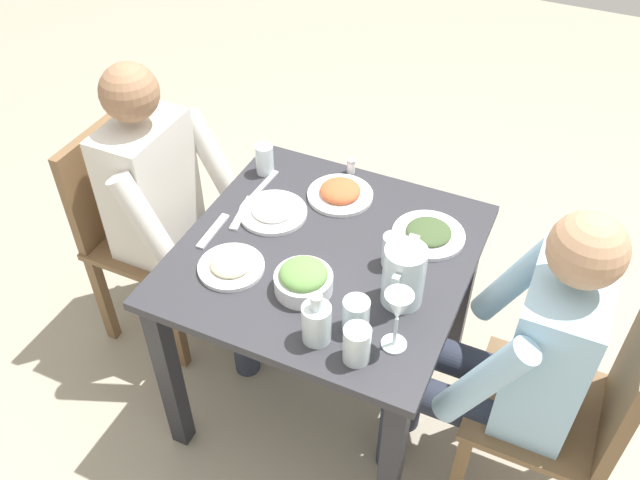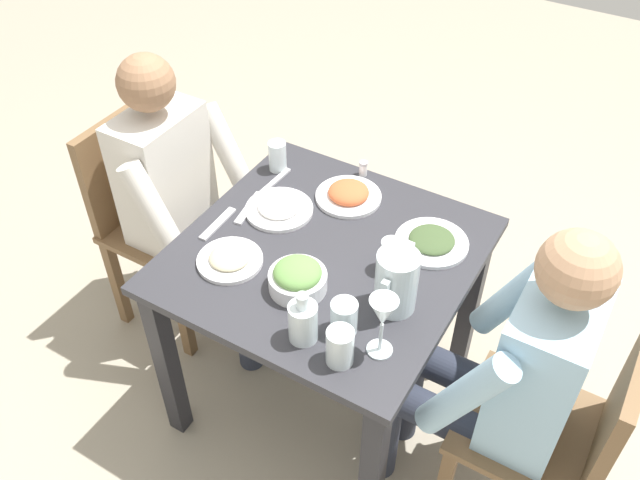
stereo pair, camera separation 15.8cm
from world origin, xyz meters
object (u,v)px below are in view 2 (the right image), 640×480
dining_table (325,281)px  salad_bowl (298,278)px  oil_carafe (303,323)px  salt_shaker (363,168)px  plate_beans (230,259)px  diner_far (503,369)px  plate_rice_curry (349,194)px  chair_near (150,211)px  wine_glass (383,315)px  diner_near (187,199)px  plate_dolmas (432,241)px  chair_far (564,432)px  water_glass_near_left (391,255)px  water_glass_near_right (277,156)px  water_glass_by_pitcher (340,347)px  plate_yoghurt (279,208)px  water_glass_far_left (344,317)px  water_pitcher (396,282)px

dining_table → salad_bowl: salad_bowl is taller
oil_carafe → salt_shaker: (-0.72, -0.20, -0.03)m
plate_beans → oil_carafe: size_ratio=1.22×
dining_table → oil_carafe: size_ratio=5.31×
diner_far → plate_rice_curry: size_ratio=5.36×
chair_near → wine_glass: size_ratio=4.54×
diner_near → plate_dolmas: diner_near is taller
chair_near → chair_far: bearing=85.0°
plate_beans → water_glass_near_left: bearing=117.5°
diner_near → plate_beans: size_ratio=5.92×
chair_far → water_glass_near_right: (-0.36, -1.17, 0.29)m
water_glass_near_left → water_glass_by_pitcher: water_glass_by_pitcher is taller
plate_yoghurt → plate_rice_curry: (-0.17, 0.16, 0.00)m
plate_dolmas → diner_far: bearing=51.8°
water_glass_near_right → chair_near: bearing=-64.9°
water_glass_near_left → water_glass_near_right: size_ratio=0.97×
diner_far → salad_bowl: (0.10, -0.60, 0.13)m
diner_far → chair_far: bearing=90.0°
chair_near → plate_dolmas: (-0.13, 1.08, 0.25)m
oil_carafe → water_glass_near_left: bearing=166.7°
plate_rice_curry → plate_yoghurt: bearing=-43.1°
salad_bowl → plate_yoghurt: salad_bowl is taller
water_glass_by_pitcher → salad_bowl: bearing=-125.5°
plate_dolmas → chair_far: bearing=63.8°
diner_near → diner_far: bearing=83.3°
plate_rice_curry → water_glass_near_right: (-0.02, -0.29, 0.04)m
dining_table → water_glass_near_right: bearing=-128.1°
plate_dolmas → water_glass_far_left: size_ratio=2.23×
plate_beans → water_glass_by_pitcher: (0.15, 0.46, 0.04)m
diner_far → plate_beans: diner_far is taller
diner_far → water_glass_near_left: diner_far is taller
diner_far → water_glass_near_left: (-0.11, -0.41, 0.14)m
water_pitcher → water_glass_near_left: 0.15m
water_pitcher → plate_yoghurt: size_ratio=0.85×
plate_rice_curry → water_glass_by_pitcher: size_ratio=1.97×
wine_glass → plate_dolmas: bearing=-173.8°
plate_rice_curry → salt_shaker: salt_shaker is taller
salad_bowl → water_glass_near_left: size_ratio=1.62×
water_glass_near_right → oil_carafe: size_ratio=0.66×
plate_dolmas → water_glass_near_right: (-0.09, -0.63, 0.04)m
plate_dolmas → water_glass_near_left: size_ratio=2.18×
chair_far → water_glass_near_left: 0.69m
salad_bowl → wine_glass: wine_glass is taller
oil_carafe → dining_table: bearing=-159.8°
plate_rice_curry → oil_carafe: size_ratio=1.34×
plate_beans → water_glass_near_left: 0.48m
plate_yoghurt → water_glass_near_right: 0.24m
diner_far → wine_glass: bearing=-58.4°
dining_table → water_pitcher: (0.09, 0.28, 0.23)m
dining_table → chair_near: (-0.07, -0.82, -0.11)m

